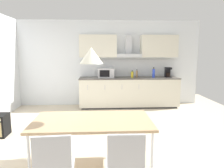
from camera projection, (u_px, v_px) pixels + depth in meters
name	position (u px, v px, depth m)	size (l,w,h in m)	color
ground_plane	(104.00, 141.00, 4.15)	(7.58, 8.55, 0.02)	beige
wall_back	(102.00, 63.00, 6.82)	(6.07, 0.10, 2.61)	silver
kitchen_counter	(129.00, 92.00, 6.62)	(2.97, 0.68, 0.90)	#333333
backsplash_tile	(128.00, 68.00, 6.83)	(2.95, 0.02, 0.52)	silver
upper_wall_cabinets	(129.00, 47.00, 6.57)	(2.95, 0.40, 0.66)	beige
microwave	(106.00, 73.00, 6.49)	(0.48, 0.35, 0.28)	#ADADB2
coffee_maker	(168.00, 72.00, 6.62)	(0.18, 0.19, 0.30)	black
bottle_yellow	(132.00, 74.00, 6.56)	(0.08, 0.08, 0.21)	yellow
bottle_brown	(137.00, 74.00, 6.56)	(0.06, 0.06, 0.25)	brown
bottle_blue	(154.00, 73.00, 6.53)	(0.08, 0.08, 0.31)	blue
dining_table	(92.00, 122.00, 3.10)	(1.67, 0.93, 0.72)	tan
chair_near_right	(125.00, 161.00, 2.30)	(0.41, 0.41, 0.87)	#B2B2B7
chair_near_left	(54.00, 163.00, 2.26)	(0.42, 0.42, 0.87)	#B2B2B7
pendant_lamp	(91.00, 55.00, 2.95)	(0.32, 0.32, 0.22)	silver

